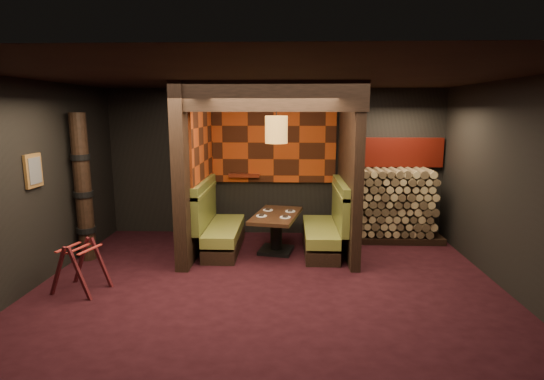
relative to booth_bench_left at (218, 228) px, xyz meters
The scene contains 23 objects.
floor 1.95m from the booth_bench_left, 59.77° to the right, with size 6.50×5.50×0.02m, color black.
ceiling 3.11m from the booth_bench_left, 59.77° to the right, with size 6.50×5.50×0.02m, color black.
wall_back 1.79m from the booth_bench_left, 49.10° to the left, with size 6.50×0.02×2.85m, color black.
wall_front 4.63m from the booth_bench_left, 77.70° to the right, with size 6.50×0.02×2.85m, color black.
wall_left 3.01m from the booth_bench_left, 144.33° to the right, with size 0.02×5.50×2.85m, color black.
wall_right 4.65m from the booth_bench_left, 21.35° to the right, with size 0.02×5.50×2.85m, color black.
partition_left 1.10m from the booth_bench_left, behind, with size 0.20×2.20×2.85m, color black.
partition_right 2.48m from the booth_bench_left, ahead, with size 0.15×2.10×2.85m, color black.
header_beam 2.60m from the booth_bench_left, 45.41° to the right, with size 2.85×0.18×0.44m, color black.
tapa_back_panel 2.00m from the booth_bench_left, 48.54° to the left, with size 2.40×0.06×1.55m, color #A3370F.
tapa_side_panel 1.48m from the booth_bench_left, 146.90° to the left, with size 0.04×1.85×1.45m, color #A3370F.
lacquer_shelf 1.32m from the booth_bench_left, 70.12° to the left, with size 0.60×0.12×0.07m, color #5F1D0F.
booth_bench_left is the anchor object (origin of this frame).
booth_bench_right 1.89m from the booth_bench_left, ahead, with size 0.68×1.60×1.14m.
dining_table 1.03m from the booth_bench_left, ahead, with size 0.94×1.40×0.68m.
place_settings 1.07m from the booth_bench_left, ahead, with size 0.66×0.69×0.03m.
pendant_lamp 2.01m from the booth_bench_left, ahead, with size 0.37×0.37×0.96m.
framed_picture 3.00m from the booth_bench_left, 145.49° to the right, with size 0.05×0.36×0.46m.
luggage_rack 2.40m from the booth_bench_left, 131.30° to the right, with size 0.77×0.62×0.74m.
totem_column 2.30m from the booth_bench_left, 165.25° to the right, with size 0.31×0.31×2.40m.
firewood_stack 3.33m from the booth_bench_left, 12.17° to the left, with size 1.73×0.70×1.36m.
mosaic_header 3.63m from the booth_bench_left, 17.60° to the left, with size 1.83×0.10×0.56m, color maroon.
bay_front_post 2.58m from the booth_bench_left, ahead, with size 0.08×0.08×2.85m, color black.
Camera 1 is at (0.27, -5.50, 2.43)m, focal length 28.00 mm.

